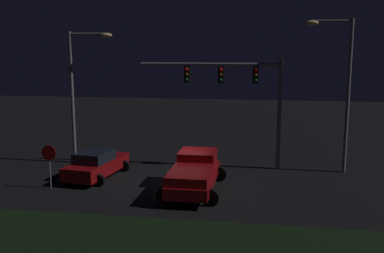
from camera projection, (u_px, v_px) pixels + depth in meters
The scene contains 8 objects.
ground_plane at pixel (182, 182), 23.55m from camera, with size 80.00×80.00×0.00m, color black.
grass_median at pixel (141, 248), 15.58m from camera, with size 25.85×5.35×0.10m, color black.
pickup_truck at pixel (195, 171), 21.91m from camera, with size 2.88×5.41×1.80m.
car_sedan at pixel (96, 164), 24.23m from camera, with size 2.90×4.62×1.51m.
traffic_signal_gantry at pixel (237, 85), 25.68m from camera, with size 8.32×0.56×6.50m.
street_lamp_left at pixel (80, 81), 26.69m from camera, with size 2.73×0.44×8.01m.
street_lamp_right at pixel (340, 78), 24.58m from camera, with size 2.57×0.44×8.63m.
stop_sign at pixel (49, 158), 22.17m from camera, with size 0.76×0.08×2.23m.
Camera 1 is at (4.02, -22.35, 6.93)m, focal length 41.45 mm.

